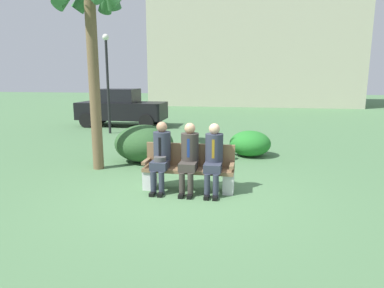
{
  "coord_description": "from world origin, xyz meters",
  "views": [
    {
      "loc": [
        1.25,
        -6.04,
        2.19
      ],
      "look_at": [
        0.05,
        0.65,
        0.85
      ],
      "focal_mm": 31.82,
      "sensor_mm": 36.0,
      "label": 1
    }
  ],
  "objects_px": {
    "shrub_far_lawn": "(201,150)",
    "parked_car_near": "(121,108)",
    "seated_man_right": "(214,155)",
    "seated_man_left": "(161,153)",
    "seated_man_middle": "(189,154)",
    "park_bench": "(189,169)",
    "building_backdrop": "(253,34)",
    "shrub_mid_lawn": "(144,143)",
    "shrub_near_bench": "(250,143)",
    "street_lamp": "(107,74)"
  },
  "relations": [
    {
      "from": "shrub_far_lawn",
      "to": "parked_car_near",
      "type": "xyz_separation_m",
      "value": [
        -4.57,
        6.08,
        0.51
      ]
    },
    {
      "from": "seated_man_right",
      "to": "seated_man_middle",
      "type": "bearing_deg",
      "value": -179.97
    },
    {
      "from": "shrub_near_bench",
      "to": "parked_car_near",
      "type": "relative_size",
      "value": 0.29
    },
    {
      "from": "seated_man_left",
      "to": "shrub_far_lawn",
      "type": "distance_m",
      "value": 2.38
    },
    {
      "from": "shrub_mid_lawn",
      "to": "parked_car_near",
      "type": "height_order",
      "value": "parked_car_near"
    },
    {
      "from": "shrub_near_bench",
      "to": "shrub_far_lawn",
      "type": "bearing_deg",
      "value": -141.9
    },
    {
      "from": "seated_man_middle",
      "to": "shrub_far_lawn",
      "type": "bearing_deg",
      "value": 93.05
    },
    {
      "from": "shrub_mid_lawn",
      "to": "shrub_near_bench",
      "type": "bearing_deg",
      "value": 22.2
    },
    {
      "from": "seated_man_left",
      "to": "parked_car_near",
      "type": "bearing_deg",
      "value": 116.3
    },
    {
      "from": "street_lamp",
      "to": "shrub_near_bench",
      "type": "bearing_deg",
      "value": -28.91
    },
    {
      "from": "seated_man_left",
      "to": "building_backdrop",
      "type": "distance_m",
      "value": 23.09
    },
    {
      "from": "seated_man_left",
      "to": "seated_man_right",
      "type": "relative_size",
      "value": 1.01
    },
    {
      "from": "shrub_mid_lawn",
      "to": "parked_car_near",
      "type": "distance_m",
      "value": 6.95
    },
    {
      "from": "shrub_far_lawn",
      "to": "building_backdrop",
      "type": "height_order",
      "value": "building_backdrop"
    },
    {
      "from": "seated_man_left",
      "to": "seated_man_middle",
      "type": "bearing_deg",
      "value": 0.48
    },
    {
      "from": "shrub_near_bench",
      "to": "shrub_mid_lawn",
      "type": "height_order",
      "value": "shrub_mid_lawn"
    },
    {
      "from": "shrub_mid_lawn",
      "to": "seated_man_left",
      "type": "bearing_deg",
      "value": -64.06
    },
    {
      "from": "seated_man_left",
      "to": "street_lamp",
      "type": "xyz_separation_m",
      "value": [
        -3.83,
        6.33,
        1.56
      ]
    },
    {
      "from": "parked_car_near",
      "to": "seated_man_middle",
      "type": "bearing_deg",
      "value": -60.72
    },
    {
      "from": "parked_car_near",
      "to": "building_backdrop",
      "type": "distance_m",
      "value": 15.97
    },
    {
      "from": "seated_man_right",
      "to": "parked_car_near",
      "type": "relative_size",
      "value": 0.34
    },
    {
      "from": "seated_man_middle",
      "to": "shrub_near_bench",
      "type": "distance_m",
      "value": 3.49
    },
    {
      "from": "seated_man_right",
      "to": "shrub_mid_lawn",
      "type": "xyz_separation_m",
      "value": [
        -2.08,
        2.16,
        -0.26
      ]
    },
    {
      "from": "seated_man_right",
      "to": "street_lamp",
      "type": "xyz_separation_m",
      "value": [
        -4.86,
        6.32,
        1.56
      ]
    },
    {
      "from": "park_bench",
      "to": "parked_car_near",
      "type": "bearing_deg",
      "value": 119.5
    },
    {
      "from": "shrub_mid_lawn",
      "to": "building_backdrop",
      "type": "xyz_separation_m",
      "value": [
        2.63,
        20.36,
        5.06
      ]
    },
    {
      "from": "shrub_far_lawn",
      "to": "parked_car_near",
      "type": "distance_m",
      "value": 7.62
    },
    {
      "from": "seated_man_left",
      "to": "seated_man_middle",
      "type": "xyz_separation_m",
      "value": [
        0.55,
        0.0,
        -0.0
      ]
    },
    {
      "from": "seated_man_right",
      "to": "parked_car_near",
      "type": "distance_m",
      "value": 9.84
    },
    {
      "from": "shrub_mid_lawn",
      "to": "shrub_far_lawn",
      "type": "xyz_separation_m",
      "value": [
        1.49,
        0.14,
        -0.16
      ]
    },
    {
      "from": "seated_man_right",
      "to": "shrub_far_lawn",
      "type": "relative_size",
      "value": 1.28
    },
    {
      "from": "park_bench",
      "to": "seated_man_left",
      "type": "distance_m",
      "value": 0.63
    },
    {
      "from": "shrub_mid_lawn",
      "to": "seated_man_right",
      "type": "bearing_deg",
      "value": -46.11
    },
    {
      "from": "building_backdrop",
      "to": "shrub_far_lawn",
      "type": "bearing_deg",
      "value": -93.25
    },
    {
      "from": "shrub_near_bench",
      "to": "park_bench",
      "type": "bearing_deg",
      "value": -110.12
    },
    {
      "from": "seated_man_left",
      "to": "seated_man_right",
      "type": "height_order",
      "value": "seated_man_left"
    },
    {
      "from": "seated_man_left",
      "to": "shrub_far_lawn",
      "type": "height_order",
      "value": "seated_man_left"
    },
    {
      "from": "seated_man_right",
      "to": "shrub_far_lawn",
      "type": "bearing_deg",
      "value": 104.49
    },
    {
      "from": "shrub_far_lawn",
      "to": "shrub_mid_lawn",
      "type": "bearing_deg",
      "value": -174.8
    },
    {
      "from": "seated_man_right",
      "to": "shrub_far_lawn",
      "type": "height_order",
      "value": "seated_man_right"
    },
    {
      "from": "park_bench",
      "to": "building_backdrop",
      "type": "distance_m",
      "value": 23.0
    },
    {
      "from": "shrub_near_bench",
      "to": "street_lamp",
      "type": "xyz_separation_m",
      "value": [
        -5.51,
        3.05,
        1.95
      ]
    },
    {
      "from": "shrub_far_lawn",
      "to": "street_lamp",
      "type": "bearing_deg",
      "value": 136.62
    },
    {
      "from": "seated_man_middle",
      "to": "shrub_far_lawn",
      "type": "height_order",
      "value": "seated_man_middle"
    },
    {
      "from": "shrub_far_lawn",
      "to": "street_lamp",
      "type": "height_order",
      "value": "street_lamp"
    },
    {
      "from": "seated_man_middle",
      "to": "parked_car_near",
      "type": "xyz_separation_m",
      "value": [
        -4.7,
        8.37,
        0.09
      ]
    },
    {
      "from": "parked_car_near",
      "to": "building_backdrop",
      "type": "bearing_deg",
      "value": 67.98
    },
    {
      "from": "seated_man_left",
      "to": "seated_man_middle",
      "type": "height_order",
      "value": "seated_man_left"
    },
    {
      "from": "seated_man_middle",
      "to": "shrub_near_bench",
      "type": "height_order",
      "value": "seated_man_middle"
    },
    {
      "from": "seated_man_left",
      "to": "street_lamp",
      "type": "relative_size",
      "value": 0.35
    }
  ]
}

